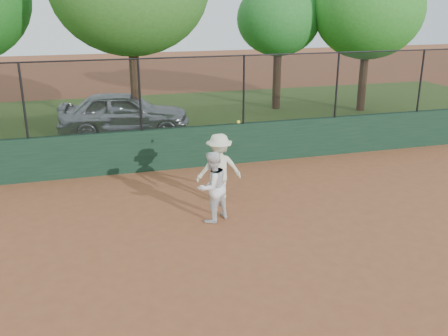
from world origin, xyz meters
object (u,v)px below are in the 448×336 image
object	(u,v)px
parked_car	(125,113)
player_main	(219,168)
player_second	(212,187)
tree_3	(279,19)
tree_4	(369,10)

from	to	relation	value
parked_car	player_main	bearing A→B (deg)	-158.04
parked_car	player_second	bearing A→B (deg)	-162.60
player_second	tree_3	size ratio (longest dim) A/B	0.29
tree_3	tree_4	size ratio (longest dim) A/B	0.87
tree_4	player_main	bearing A→B (deg)	-136.54
player_second	tree_3	bearing A→B (deg)	-146.88
player_second	player_main	world-z (taller)	player_main
player_main	tree_4	world-z (taller)	tree_4
player_main	tree_3	size ratio (longest dim) A/B	0.38
parked_car	player_second	distance (m)	8.24
player_second	tree_3	distance (m)	12.77
parked_car	tree_4	xyz separation A→B (m)	(10.45, 1.28, 3.47)
parked_car	player_main	world-z (taller)	player_main
player_main	parked_car	bearing A→B (deg)	102.28
tree_4	player_second	bearing A→B (deg)	-134.66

